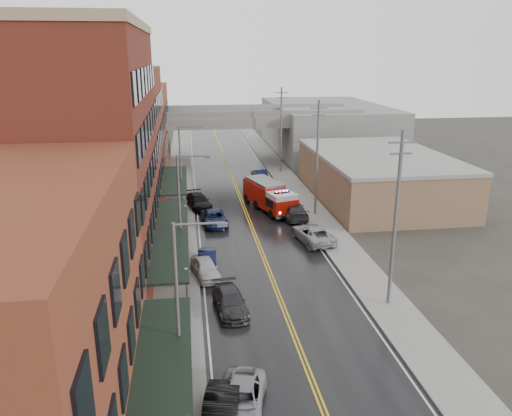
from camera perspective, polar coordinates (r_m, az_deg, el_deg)
road at (r=47.46m, az=-0.18°, el=-2.99°), size 11.00×160.00×0.02m
sidewalk_left at (r=47.08m, az=-9.04°, el=-3.31°), size 3.00×160.00×0.15m
sidewalk_right at (r=48.90m, az=8.33°, el=-2.47°), size 3.00×160.00×0.15m
curb_left at (r=47.06m, az=-7.03°, el=-3.22°), size 0.30×160.00×0.15m
curb_right at (r=48.48m, az=6.45°, el=-2.58°), size 0.30×160.00×0.15m
brick_building_a at (r=22.17m, az=-26.77°, el=-13.05°), size 9.00×18.00×12.00m
brick_building_b at (r=38.54m, az=-18.78°, el=5.18°), size 9.00×20.00×18.00m
brick_building_c at (r=55.81m, az=-15.49°, el=7.44°), size 9.00×15.00×15.00m
brick_building_far at (r=73.21m, az=-13.74°, el=8.63°), size 9.00×20.00×12.00m
tan_building at (r=60.05m, az=13.81°, el=3.36°), size 14.00×22.00×5.00m
right_far_block at (r=88.34m, az=8.00°, el=9.06°), size 18.00×30.00×8.00m
awning_0 at (r=22.65m, az=-10.74°, el=-19.71°), size 2.60×16.00×3.09m
awning_1 at (r=39.51m, az=-9.63°, el=-2.92°), size 2.60×18.00×3.09m
awning_2 at (r=56.26m, az=-9.24°, el=3.22°), size 2.60×13.00×3.09m
globe_lamp_1 at (r=33.28m, az=-7.94°, el=-8.10°), size 0.44×0.44×3.12m
globe_lamp_2 at (r=46.32m, az=-8.05°, el=-0.67°), size 0.44×0.44×3.12m
street_lamp_0 at (r=24.84m, az=-8.45°, el=-10.01°), size 2.64×0.22×9.00m
street_lamp_1 at (r=39.74m, az=-8.40°, el=0.60°), size 2.64×0.22×9.00m
street_lamp_2 at (r=55.27m, az=-8.38°, el=5.35°), size 2.64×0.22×9.00m
utility_pole_0 at (r=33.54m, az=15.66°, el=-1.04°), size 1.80×0.24×12.00m
utility_pole_1 at (r=51.85m, az=7.00°, el=5.88°), size 1.80×0.24×12.00m
utility_pole_2 at (r=71.07m, az=2.88°, el=9.09°), size 1.80×0.24×12.00m
overpass at (r=77.05m, az=-3.45°, el=9.49°), size 40.00×10.00×7.50m
fire_truck at (r=54.18m, az=1.58°, el=1.45°), size 5.19×8.81×3.07m
parked_car_left_1 at (r=24.55m, az=-4.06°, el=-22.65°), size 2.34×4.80×1.52m
parked_car_left_2 at (r=25.52m, az=-1.74°, el=-21.07°), size 3.24×5.16×1.33m
parked_car_left_3 at (r=33.76m, az=-2.99°, el=-10.63°), size 2.40×4.91×1.38m
parked_car_left_4 at (r=38.68m, az=-5.81°, el=-6.84°), size 2.53×4.51×1.45m
parked_car_left_5 at (r=40.17m, az=-5.60°, el=-5.95°), size 1.66×4.20×1.36m
parked_car_left_6 at (r=49.92m, az=-4.78°, el=-1.17°), size 2.79×5.21×1.39m
parked_car_left_7 at (r=55.58m, az=-6.59°, el=0.78°), size 3.20×5.56×1.52m
parked_car_right_0 at (r=45.62m, az=6.52°, el=-2.94°), size 3.45×5.96×1.56m
parked_car_right_1 at (r=51.90m, az=4.37°, el=-0.29°), size 2.38×5.67×1.63m
parked_car_right_2 at (r=59.07m, az=2.79°, el=1.80°), size 1.64×4.03×1.37m
parked_car_right_3 at (r=67.84m, az=0.41°, el=3.89°), size 1.90×4.34×1.39m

